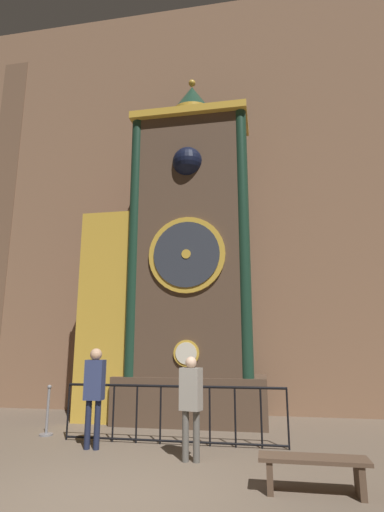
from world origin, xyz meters
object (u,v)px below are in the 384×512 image
visitor_far (191,398)px  stanchion_post (47,419)px  visitor_near (94,387)px  clock_tower (177,265)px  visitor_bench (313,467)px

visitor_far → stanchion_post: bearing=172.6°
visitor_near → stanchion_post: (-1.40, 0.89, -0.75)m
visitor_near → stanchion_post: 1.82m
clock_tower → visitor_near: 4.03m
visitor_far → clock_tower: bearing=121.5°
visitor_far → visitor_near: bearing=-178.7°
clock_tower → visitor_near: clock_tower is taller
visitor_bench → visitor_near: bearing=157.0°
visitor_near → visitor_bench: 4.08m
clock_tower → visitor_near: size_ratio=5.28×
clock_tower → visitor_bench: clock_tower is taller
clock_tower → visitor_far: 4.41m
visitor_far → visitor_bench: visitor_far is taller
visitor_far → visitor_bench: 2.21m
stanchion_post → visitor_bench: 5.65m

